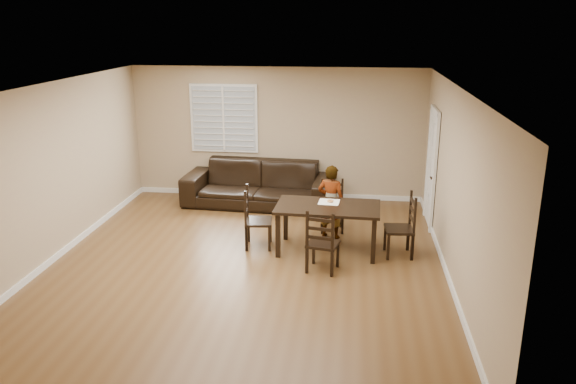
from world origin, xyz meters
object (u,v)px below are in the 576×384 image
(chair_far, at_px, (321,245))
(donut, at_px, (330,201))
(chair_left, at_px, (251,220))
(chair_right, at_px, (407,228))
(child, at_px, (331,202))
(dining_table, at_px, (328,211))
(chair_near, at_px, (332,206))
(sofa, at_px, (259,184))

(chair_far, xyz_separation_m, donut, (0.08, 1.05, 0.35))
(chair_left, xyz_separation_m, chair_right, (2.50, -0.06, 0.00))
(chair_left, height_order, child, child)
(dining_table, relative_size, chair_far, 1.72)
(dining_table, distance_m, chair_left, 1.27)
(chair_left, bearing_deg, chair_right, -97.69)
(chair_near, relative_size, child, 0.71)
(chair_near, height_order, chair_far, chair_far)
(chair_left, relative_size, child, 0.79)
(dining_table, relative_size, chair_left, 1.65)
(chair_left, relative_size, chair_right, 1.00)
(chair_near, xyz_separation_m, chair_left, (-1.28, -1.00, 0.05))
(chair_near, bearing_deg, chair_right, -45.81)
(chair_left, xyz_separation_m, sofa, (-0.24, 2.17, -0.03))
(donut, xyz_separation_m, sofa, (-1.52, 2.02, -0.36))
(chair_near, relative_size, donut, 8.74)
(child, distance_m, sofa, 2.22)
(dining_table, relative_size, sofa, 0.56)
(chair_far, relative_size, chair_left, 0.96)
(chair_right, bearing_deg, dining_table, -96.17)
(child, distance_m, donut, 0.44)
(chair_near, distance_m, chair_left, 1.62)
(chair_near, height_order, chair_left, chair_left)
(dining_table, relative_size, chair_right, 1.65)
(chair_left, height_order, sofa, chair_left)
(dining_table, bearing_deg, child, 90.00)
(child, height_order, sofa, child)
(child, bearing_deg, dining_table, 104.37)
(chair_left, relative_size, donut, 9.74)
(chair_right, relative_size, child, 0.79)
(chair_near, distance_m, sofa, 1.91)
(chair_near, height_order, child, child)
(chair_near, xyz_separation_m, donut, (0.00, -0.85, 0.38))
(chair_left, height_order, chair_right, chair_right)
(child, bearing_deg, donut, 107.23)
(donut, bearing_deg, chair_near, 90.11)
(chair_left, xyz_separation_m, child, (1.27, 0.56, 0.18))
(chair_left, relative_size, sofa, 0.34)
(chair_right, bearing_deg, chair_left, -96.09)
(chair_far, bearing_deg, sofa, -52.89)
(dining_table, height_order, child, child)
(chair_left, distance_m, child, 1.40)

